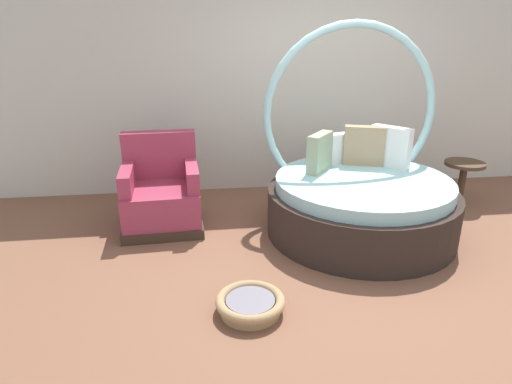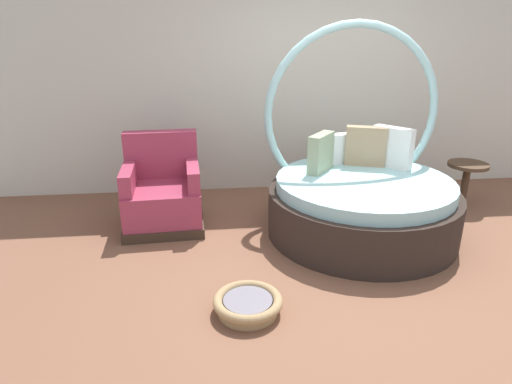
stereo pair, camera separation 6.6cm
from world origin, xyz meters
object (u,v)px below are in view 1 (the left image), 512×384
(round_daybed, at_px, (359,193))
(side_table, at_px, (464,170))
(pet_basket, at_px, (250,304))
(red_armchair, at_px, (162,195))

(round_daybed, xyz_separation_m, side_table, (1.42, 0.49, 0.03))
(round_daybed, distance_m, side_table, 1.50)
(side_table, bearing_deg, pet_basket, -146.52)
(round_daybed, bearing_deg, side_table, 19.25)
(round_daybed, bearing_deg, red_armchair, 169.20)
(round_daybed, xyz_separation_m, pet_basket, (-1.25, -1.27, -0.32))
(pet_basket, relative_size, side_table, 0.98)
(pet_basket, xyz_separation_m, side_table, (2.67, 1.76, 0.35))
(side_table, bearing_deg, red_armchair, -178.06)
(round_daybed, xyz_separation_m, red_armchair, (-1.99, 0.38, -0.07))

